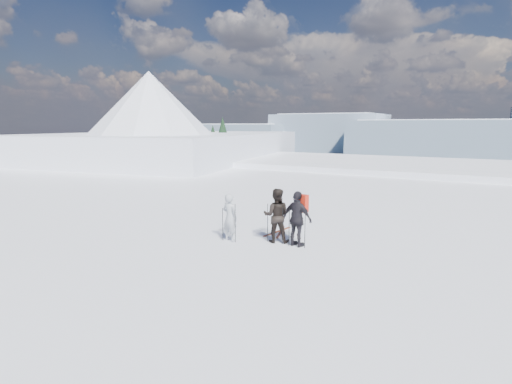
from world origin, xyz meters
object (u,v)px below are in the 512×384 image
Objects in this scene: skier_grey at (230,217)px; skier_dark at (276,215)px; skis_loose at (279,232)px; skier_pack at (297,219)px.

skier_dark is at bearing -146.59° from skier_grey.
skis_loose is at bearing -109.18° from skier_grey.
skier_pack is (2.33, 0.55, 0.09)m from skier_grey.
skier_grey is 0.89× the size of skier_dark.
skier_pack is 2.06m from skis_loose.
skier_dark is 1.01× the size of skier_pack.
skier_dark reaches higher than skier_pack.
skis_loose is (-0.48, 1.19, -0.93)m from skier_dark.
skier_dark is (1.49, 0.66, 0.10)m from skier_grey.
skier_dark is at bearing -68.08° from skis_loose.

